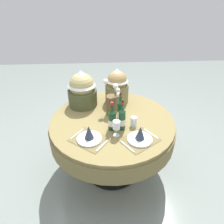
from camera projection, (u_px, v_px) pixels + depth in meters
The scene contains 12 objects.
ground at pixel (112, 168), 2.70m from camera, with size 8.00×8.00×0.00m, color gray.
dining_table at pixel (112, 130), 2.37m from camera, with size 1.38×1.38×0.76m.
place_setting_left at pixel (89, 136), 1.98m from camera, with size 0.43×0.41×0.16m.
place_setting_right at pixel (140, 136), 1.98m from camera, with size 0.43×0.41×0.16m.
flower_vase at pixel (112, 102), 2.32m from camera, with size 0.18×0.20×0.40m.
wine_bottle_left at pixel (112, 119), 2.09m from camera, with size 0.08×0.08×0.31m.
wine_bottle_centre at pixel (122, 119), 2.09m from camera, with size 0.07×0.07×0.32m.
wine_bottle_right at pixel (120, 111), 2.19m from camera, with size 0.07×0.07×0.34m.
wine_glass_right at pixel (116, 125), 2.00m from camera, with size 0.07×0.07×0.17m.
tumbler_near_left at pixel (134, 122), 2.17m from camera, with size 0.07×0.07×0.11m, color silver.
gift_tub_back_left at pixel (82, 87), 2.44m from camera, with size 0.34×0.34×0.45m.
gift_tub_back_centre at pixel (117, 85), 2.51m from camera, with size 0.28×0.28×0.44m.
Camera 1 is at (-0.11, -1.88, 2.06)m, focal length 33.66 mm.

